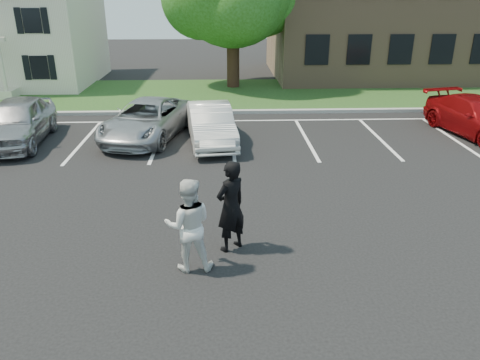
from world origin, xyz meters
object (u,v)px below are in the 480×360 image
(man_black_suit, at_px, (231,206))
(car_white_sedan, at_px, (211,124))
(office_building, at_px, (448,7))
(house, at_px, (1,16))
(man_white_shirt, at_px, (189,225))
(car_silver_west, at_px, (17,121))
(car_red_compact, at_px, (478,117))
(car_silver_minivan, at_px, (147,120))

(man_black_suit, bearing_deg, car_white_sedan, -125.92)
(office_building, xyz_separation_m, man_black_suit, (-14.24, -21.93, -3.13))
(house, distance_m, man_white_shirt, 24.00)
(car_silver_west, distance_m, car_red_compact, 17.34)
(man_white_shirt, bearing_deg, car_silver_west, -54.66)
(man_black_suit, relative_size, car_white_sedan, 0.48)
(house, distance_m, car_silver_west, 13.43)
(man_black_suit, height_order, car_silver_minivan, man_black_suit)
(office_building, xyz_separation_m, car_red_compact, (-4.54, -13.75, -3.44))
(man_white_shirt, xyz_separation_m, car_white_sedan, (0.27, 8.33, -0.27))
(house, distance_m, car_red_compact, 25.53)
(office_building, distance_m, car_white_sedan, 20.90)
(man_black_suit, bearing_deg, car_silver_minivan, -110.40)
(house, bearing_deg, man_white_shirt, -60.00)
(car_silver_west, relative_size, car_red_compact, 0.98)
(man_white_shirt, xyz_separation_m, car_silver_west, (-6.79, 8.59, -0.16))
(car_white_sedan, bearing_deg, car_red_compact, -4.21)
(man_black_suit, relative_size, man_white_shirt, 1.04)
(car_silver_minivan, height_order, car_red_compact, car_red_compact)
(car_silver_minivan, bearing_deg, car_red_compact, 13.42)
(car_silver_minivan, distance_m, car_red_compact, 12.71)
(car_silver_west, bearing_deg, man_black_suit, -50.50)
(house, bearing_deg, car_silver_minivan, -49.90)
(office_building, relative_size, car_red_compact, 4.52)
(house, xyz_separation_m, car_white_sedan, (12.18, -12.31, -3.12))
(house, distance_m, car_white_sedan, 17.60)
(man_black_suit, xyz_separation_m, car_silver_west, (-7.64, 7.85, -0.20))
(house, xyz_separation_m, man_white_shirt, (11.91, -20.64, -2.84))
(office_building, distance_m, man_white_shirt, 27.41)
(car_silver_west, relative_size, car_silver_minivan, 0.95)
(car_silver_minivan, xyz_separation_m, car_white_sedan, (2.43, -0.73, 0.00))
(man_white_shirt, relative_size, car_silver_minivan, 0.39)
(office_building, height_order, car_silver_west, office_building)
(house, xyz_separation_m, car_silver_west, (5.12, -12.05, -3.00))
(man_black_suit, distance_m, car_silver_west, 10.96)
(car_white_sedan, relative_size, car_red_compact, 0.87)
(man_white_shirt, distance_m, car_silver_west, 10.95)
(man_white_shirt, bearing_deg, man_black_suit, -142.26)
(man_white_shirt, height_order, car_red_compact, man_white_shirt)
(house, xyz_separation_m, office_building, (27.00, 2.02, 0.33))
(office_building, xyz_separation_m, car_white_sedan, (-14.82, -14.33, -3.45))
(man_white_shirt, xyz_separation_m, car_silver_minivan, (-2.16, 9.06, -0.27))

